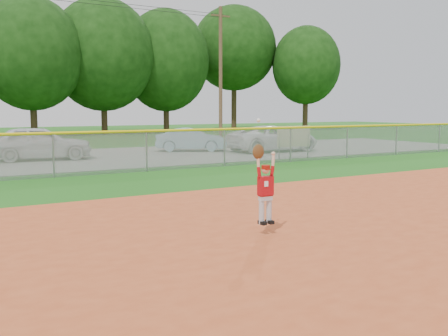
{
  "coord_description": "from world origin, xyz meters",
  "views": [
    {
      "loc": [
        -6.73,
        -7.33,
        2.32
      ],
      "look_at": [
        -1.61,
        1.5,
        1.1
      ],
      "focal_mm": 40.0,
      "sensor_mm": 36.0,
      "label": 1
    }
  ],
  "objects_px": {
    "car_white_a": "(39,143)",
    "sponsor_sign": "(294,137)",
    "ballplayer": "(264,185)",
    "car_blue": "(191,140)",
    "car_white_b": "(273,138)"
  },
  "relations": [
    {
      "from": "car_white_a",
      "to": "sponsor_sign",
      "type": "distance_m",
      "value": 11.53
    },
    {
      "from": "car_white_a",
      "to": "ballplayer",
      "type": "height_order",
      "value": "ballplayer"
    },
    {
      "from": "car_white_a",
      "to": "sponsor_sign",
      "type": "height_order",
      "value": "car_white_a"
    },
    {
      "from": "ballplayer",
      "to": "car_white_a",
      "type": "bearing_deg",
      "value": 93.94
    },
    {
      "from": "car_white_a",
      "to": "ballplayer",
      "type": "relative_size",
      "value": 2.37
    },
    {
      "from": "car_blue",
      "to": "car_white_a",
      "type": "bearing_deg",
      "value": 124.79
    },
    {
      "from": "sponsor_sign",
      "to": "ballplayer",
      "type": "bearing_deg",
      "value": -130.11
    },
    {
      "from": "sponsor_sign",
      "to": "ballplayer",
      "type": "relative_size",
      "value": 0.89
    },
    {
      "from": "car_white_a",
      "to": "ballplayer",
      "type": "distance_m",
      "value": 16.09
    },
    {
      "from": "sponsor_sign",
      "to": "ballplayer",
      "type": "height_order",
      "value": "ballplayer"
    },
    {
      "from": "car_white_b",
      "to": "sponsor_sign",
      "type": "height_order",
      "value": "sponsor_sign"
    },
    {
      "from": "car_blue",
      "to": "ballplayer",
      "type": "relative_size",
      "value": 1.98
    },
    {
      "from": "car_white_b",
      "to": "ballplayer",
      "type": "distance_m",
      "value": 18.0
    },
    {
      "from": "car_blue",
      "to": "ballplayer",
      "type": "xyz_separation_m",
      "value": [
        -6.91,
        -16.93,
        0.3
      ]
    },
    {
      "from": "car_white_a",
      "to": "sponsor_sign",
      "type": "relative_size",
      "value": 2.65
    }
  ]
}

